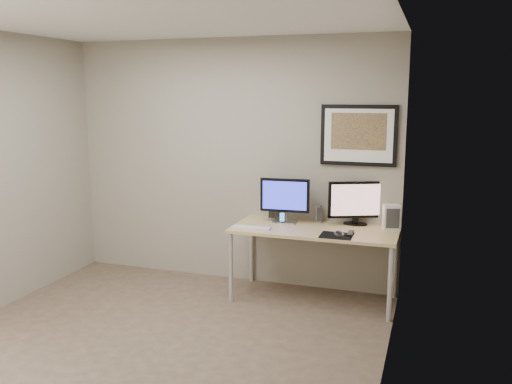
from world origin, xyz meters
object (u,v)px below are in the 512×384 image
desk (314,235)px  speaker_right (319,214)px  framed_art (359,135)px  fan_unit (392,217)px  phone_dock (282,218)px  speaker_left (271,209)px  keyboard (251,228)px  monitor_large (285,199)px  monitor_tv (356,202)px

desk → speaker_right: 0.31m
framed_art → fan_unit: 0.86m
phone_dock → speaker_left: bearing=107.0°
speaker_left → fan_unit: bearing=-20.5°
speaker_left → phone_dock: (0.17, -0.20, -0.04)m
framed_art → speaker_right: (-0.37, -0.06, -0.80)m
speaker_right → fan_unit: size_ratio=0.73×
speaker_left → keyboard: 0.48m
framed_art → phone_dock: (-0.70, -0.26, -0.83)m
desk → speaker_right: size_ratio=9.06×
desk → speaker_left: (-0.52, 0.28, 0.17)m
phone_dock → speaker_right: bearing=6.8°
monitor_large → fan_unit: 1.06m
monitor_tv → speaker_right: monitor_tv is taller
speaker_right → keyboard: speaker_right is taller
phone_dock → keyboard: bearing=-155.7°
desk → fan_unit: bearing=15.6°
monitor_large → speaker_right: monitor_large is taller
monitor_large → keyboard: size_ratio=1.27×
phone_dock → keyboard: (-0.24, -0.27, -0.06)m
phone_dock → keyboard: size_ratio=0.33×
monitor_large → monitor_tv: (0.69, 0.15, -0.02)m
keyboard → fan_unit: (1.30, 0.39, 0.11)m
speaker_right → keyboard: (-0.57, -0.46, -0.08)m
speaker_left → framed_art: bearing=-13.3°
speaker_left → fan_unit: (1.23, -0.08, 0.02)m
monitor_large → keyboard: monitor_large is taller
desk → monitor_tv: size_ratio=3.02×
desk → fan_unit: (0.71, 0.20, 0.19)m
keyboard → speaker_right: bearing=37.0°
monitor_tv → phone_dock: (-0.71, -0.20, -0.17)m
speaker_left → speaker_right: size_ratio=1.15×
desk → keyboard: size_ratio=4.04×
monitor_large → speaker_right: size_ratio=2.85×
desk → monitor_large: 0.48m
framed_art → keyboard: framed_art is taller
speaker_right → monitor_tv: bearing=-22.7°
speaker_right → keyboard: bearing=-164.3°
desk → speaker_left: 0.62m
monitor_large → fan_unit: size_ratio=2.06×
phone_dock → desk: bearing=-35.7°
speaker_right → fan_unit: 0.73m
speaker_left → fan_unit: 1.24m
desk → keyboard: 0.63m
keyboard → speaker_left: bearing=79.9°
desk → speaker_left: size_ratio=7.91×
monitor_large → speaker_left: (-0.19, 0.15, -0.15)m
desk → phone_dock: phone_dock is taller
speaker_left → keyboard: bearing=-115.3°
speaker_right → phone_dock: 0.39m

